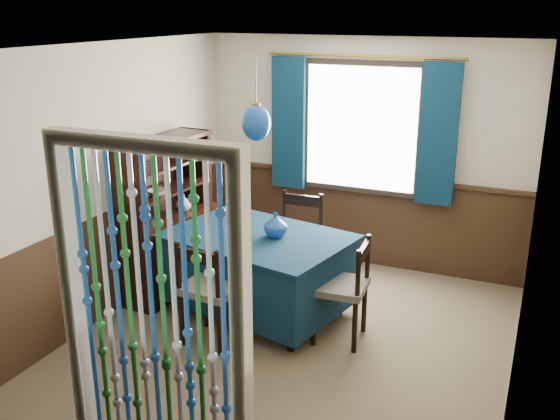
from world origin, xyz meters
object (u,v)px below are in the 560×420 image
at_px(chair_near, 210,289).
at_px(vase_sideboard, 183,201).
at_px(chair_left, 183,247).
at_px(chair_far, 297,239).
at_px(dining_table, 258,268).
at_px(chair_right, 344,287).
at_px(sideboard, 168,237).
at_px(pendant_lamp, 256,122).
at_px(bowl_shelf, 157,192).
at_px(vase_table, 276,226).

xyz_separation_m(chair_near, vase_sideboard, (-0.88, 1.03, 0.38)).
bearing_deg(chair_left, vase_sideboard, -126.31).
height_order(chair_near, chair_far, chair_far).
bearing_deg(dining_table, chair_near, -89.30).
height_order(dining_table, chair_right, chair_right).
height_order(sideboard, pendant_lamp, pendant_lamp).
relative_size(chair_near, bowl_shelf, 4.38).
height_order(chair_far, sideboard, sideboard).
relative_size(vase_table, bowl_shelf, 0.97).
distance_m(sideboard, vase_sideboard, 0.40).
height_order(chair_right, vase_table, vase_table).
bearing_deg(vase_sideboard, bowl_shelf, -90.00).
bearing_deg(bowl_shelf, pendant_lamp, 5.15).
bearing_deg(chair_left, vase_table, 111.26).
distance_m(bowl_shelf, vase_sideboard, 0.49).
bearing_deg(chair_left, bowl_shelf, 13.72).
bearing_deg(pendant_lamp, chair_near, -100.97).
bearing_deg(bowl_shelf, vase_sideboard, 90.00).
xyz_separation_m(vase_table, bowl_shelf, (-1.18, -0.12, 0.21)).
relative_size(chair_far, chair_left, 1.14).
distance_m(vase_table, vase_sideboard, 1.22).
height_order(chair_far, vase_sideboard, vase_sideboard).
relative_size(sideboard, pendant_lamp, 1.88).
distance_m(chair_right, bowl_shelf, 2.00).
relative_size(chair_right, sideboard, 0.59).
bearing_deg(vase_table, sideboard, 175.51).
distance_m(chair_far, chair_left, 1.16).
height_order(vase_table, bowl_shelf, bowl_shelf).
bearing_deg(pendant_lamp, chair_far, 81.37).
xyz_separation_m(chair_far, bowl_shelf, (-1.12, -0.79, 0.59)).
relative_size(dining_table, vase_sideboard, 9.57).
height_order(chair_left, sideboard, sideboard).
distance_m(dining_table, chair_near, 0.69).
xyz_separation_m(chair_left, vase_sideboard, (-0.08, 0.17, 0.43)).
bearing_deg(vase_sideboard, pendant_lamp, -19.14).
distance_m(chair_far, pendant_lamp, 1.49).
relative_size(sideboard, bowl_shelf, 7.28).
relative_size(bowl_shelf, vase_sideboard, 1.13).
distance_m(chair_far, bowl_shelf, 1.49).
height_order(chair_far, vase_table, vase_table).
distance_m(dining_table, vase_sideboard, 1.15).
bearing_deg(chair_right, vase_table, 71.27).
height_order(chair_near, vase_table, vase_table).
distance_m(chair_left, vase_table, 1.20).
relative_size(dining_table, bowl_shelf, 8.44).
xyz_separation_m(chair_far, chair_left, (-1.04, -0.52, -0.06)).
xyz_separation_m(dining_table, sideboard, (-1.07, 0.13, 0.10)).
distance_m(pendant_lamp, vase_sideboard, 1.43).
distance_m(chair_near, chair_right, 1.15).
height_order(bowl_shelf, vase_sideboard, bowl_shelf).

